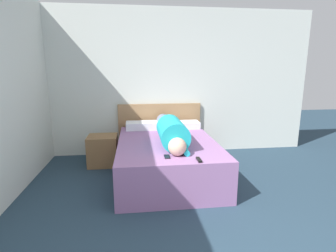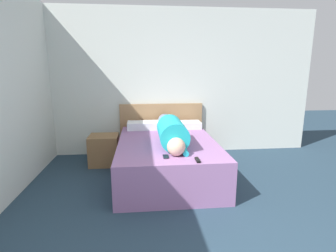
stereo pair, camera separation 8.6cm
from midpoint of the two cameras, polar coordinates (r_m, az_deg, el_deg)
The scene contains 9 objects.
wall_back at distance 4.82m, azimuth 0.73°, elevation 9.36°, with size 5.34×0.06×2.60m.
bed at distance 3.88m, azimuth 0.42°, elevation -7.01°, with size 1.39×1.98×0.54m.
headboard at distance 4.86m, azimuth -0.94°, elevation -0.58°, with size 1.51×0.04×0.93m.
nightstand at distance 4.45m, azimuth -13.18°, elevation -5.08°, with size 0.47×0.43×0.49m.
person_lying at distance 3.71m, azimuth 1.24°, elevation -1.08°, with size 0.37×1.73×0.37m.
pillow_near_headboard at distance 4.53m, azimuth -4.26°, elevation 0.15°, with size 0.64×0.31×0.13m.
pillow_second at distance 4.59m, azimuth 3.85°, elevation 0.24°, with size 0.60×0.31×0.11m.
tv_remote at distance 3.01m, azimuth 7.27°, elevation -7.35°, with size 0.04×0.15×0.02m.
cell_phone at distance 3.11m, azimuth 0.31°, elevation -6.69°, with size 0.06×0.13×0.01m.
Camera 2 is at (-0.50, -1.20, 1.56)m, focal length 28.00 mm.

